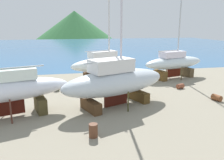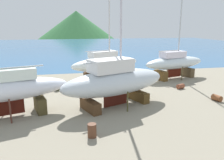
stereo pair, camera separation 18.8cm
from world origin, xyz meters
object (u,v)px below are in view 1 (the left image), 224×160
object	(u,v)px
barrel_tipped_center	(55,84)
sailboat_far_slipway	(8,89)
barrel_by_slipway	(56,88)
barrel_tar_black	(180,86)
worker	(176,65)
barrel_ochre	(217,98)
sailboat_mid_port	(116,81)
sailboat_small_center	(174,62)
barrel_rust_far	(93,131)
sailboat_large_starboard	(106,64)

from	to	relation	value
barrel_tipped_center	sailboat_far_slipway	bearing A→B (deg)	-111.32
sailboat_far_slipway	barrel_by_slipway	size ratio (longest dim) A/B	18.18
barrel_tar_black	barrel_by_slipway	distance (m)	13.87
worker	barrel_ochre	xyz separation A→B (m)	(-3.27, -14.38, -0.59)
barrel_tar_black	sailboat_mid_port	bearing A→B (deg)	-155.03
sailboat_mid_port	barrel_tipped_center	size ratio (longest dim) A/B	19.86
sailboat_small_center	barrel_ochre	xyz separation A→B (m)	(-0.36, -9.52, -1.85)
sailboat_small_center	sailboat_mid_port	xyz separation A→B (m)	(-10.01, -8.86, 0.11)
sailboat_mid_port	barrel_rust_far	xyz separation A→B (m)	(-2.67, -5.41, -1.80)
barrel_tar_black	barrel_rust_far	bearing A→B (deg)	-139.85
sailboat_mid_port	worker	world-z (taller)	sailboat_mid_port
sailboat_mid_port	barrel_by_slipway	world-z (taller)	sailboat_mid_port
sailboat_small_center	worker	world-z (taller)	sailboat_small_center
sailboat_large_starboard	worker	xyz separation A→B (m)	(12.16, 4.75, -1.41)
sailboat_large_starboard	worker	size ratio (longest dim) A/B	9.01
barrel_ochre	barrel_by_slipway	bearing A→B (deg)	156.00
sailboat_small_center	sailboat_large_starboard	bearing A→B (deg)	163.52
sailboat_small_center	barrel_ochre	bearing A→B (deg)	-107.98
barrel_by_slipway	barrel_ochre	bearing A→B (deg)	-24.00
barrel_tar_black	barrel_rust_far	size ratio (longest dim) A/B	0.95
sailboat_small_center	barrel_rust_far	bearing A→B (deg)	-147.44
sailboat_mid_port	barrel_tipped_center	world-z (taller)	sailboat_mid_port
barrel_by_slipway	barrel_rust_far	bearing A→B (deg)	-76.79
sailboat_mid_port	barrel_rust_far	distance (m)	6.29
sailboat_far_slipway	sailboat_large_starboard	xyz separation A→B (m)	(9.29, 9.81, 0.06)
barrel_by_slipway	sailboat_large_starboard	bearing A→B (deg)	25.83
barrel_tar_black	barrel_rust_far	world-z (taller)	barrel_rust_far
sailboat_mid_port	barrel_rust_far	size ratio (longest dim) A/B	20.45
sailboat_far_slipway	barrel_ochre	distance (m)	18.29
sailboat_large_starboard	barrel_tar_black	bearing A→B (deg)	-55.26
barrel_tipped_center	sailboat_small_center	bearing A→B (deg)	6.42
worker	barrel_tipped_center	world-z (taller)	worker
sailboat_small_center	barrel_rust_far	size ratio (longest dim) A/B	15.32
barrel_ochre	barrel_tipped_center	xyz separation A→B (m)	(-15.08, 7.79, 0.18)
sailboat_large_starboard	barrel_tar_black	distance (m)	9.36
sailboat_far_slipway	barrel_rust_far	xyz separation A→B (m)	(5.87, -4.57, -1.78)
barrel_rust_far	worker	bearing A→B (deg)	50.83
sailboat_mid_port	barrel_tipped_center	distance (m)	9.13
barrel_ochre	barrel_rust_far	distance (m)	13.20
sailboat_far_slipway	barrel_tar_black	xyz separation A→B (m)	(16.89, 4.73, -1.95)
worker	barrel_rust_far	xyz separation A→B (m)	(-15.58, -19.13, -0.42)
sailboat_mid_port	worker	distance (m)	18.89
worker	barrel_by_slipway	world-z (taller)	worker
sailboat_small_center	sailboat_mid_port	distance (m)	13.36
sailboat_large_starboard	barrel_tar_black	size ratio (longest dim) A/B	17.85
sailboat_mid_port	barrel_ochre	distance (m)	9.87
sailboat_small_center	barrel_by_slipway	size ratio (longest dim) A/B	14.74
sailboat_mid_port	barrel_by_slipway	distance (m)	8.28
barrel_tipped_center	barrel_rust_far	size ratio (longest dim) A/B	1.03
sailboat_small_center	barrel_ochre	size ratio (longest dim) A/B	15.08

